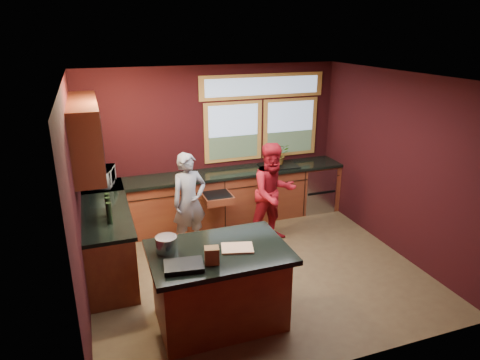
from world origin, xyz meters
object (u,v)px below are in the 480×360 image
island (219,286)px  person_grey (189,202)px  person_red (273,193)px  stock_pot (167,244)px  cutting_board (237,248)px

island → person_grey: bearing=87.0°
person_red → stock_pot: person_red is taller
island → stock_pot: size_ratio=6.46×
island → cutting_board: (0.20, -0.05, 0.48)m
person_red → cutting_board: bearing=-130.6°
island → person_grey: size_ratio=1.01×
cutting_board → island: bearing=166.0°
island → person_red: (1.41, 1.69, 0.33)m
person_grey → cutting_board: person_grey is taller
stock_pot → person_grey: bearing=69.6°
person_grey → stock_pot: (-0.65, -1.75, 0.27)m
island → person_grey: (0.10, 1.90, 0.29)m
island → person_red: 2.23m
island → person_grey: person_grey is taller
person_grey → cutting_board: bearing=-99.6°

